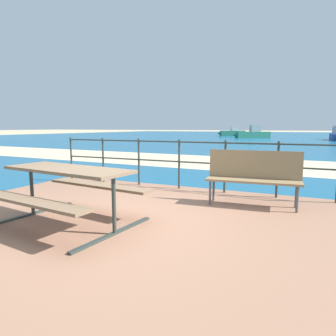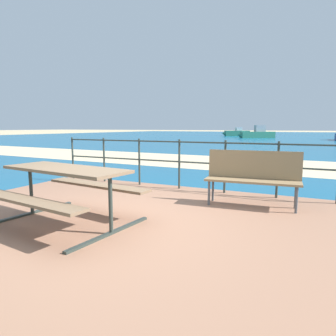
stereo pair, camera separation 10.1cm
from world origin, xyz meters
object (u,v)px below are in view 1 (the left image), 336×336
at_px(boat_far, 232,133).
at_px(picnic_table, 68,182).
at_px(boat_mid, 336,135).
at_px(park_bench, 254,173).
at_px(boat_near, 252,134).

bearing_deg(boat_far, picnic_table, 74.16).
distance_m(boat_mid, boat_far, 16.45).
xyz_separation_m(park_bench, boat_near, (-5.05, 33.44, -0.07)).
bearing_deg(boat_mid, park_bench, -6.09).
bearing_deg(boat_far, park_bench, 77.53).
height_order(picnic_table, boat_mid, boat_mid).
xyz_separation_m(boat_near, boat_far, (-4.09, 6.96, -0.05)).
bearing_deg(boat_far, boat_mid, 117.53).
bearing_deg(boat_far, boat_near, 95.22).
distance_m(picnic_table, boat_near, 35.58).
bearing_deg(park_bench, boat_far, 98.54).
distance_m(boat_near, boat_mid, 9.49).
relative_size(picnic_table, boat_far, 0.48).
relative_size(boat_near, boat_far, 1.09).
relative_size(park_bench, boat_mid, 0.28).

